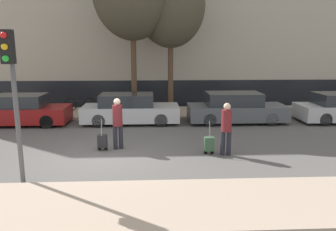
{
  "coord_description": "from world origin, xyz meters",
  "views": [
    {
      "loc": [
        1.55,
        -10.5,
        3.47
      ],
      "look_at": [
        2.16,
        1.8,
        0.95
      ],
      "focal_mm": 35.0,
      "sensor_mm": 36.0,
      "label": 1
    }
  ],
  "objects": [
    {
      "name": "bare_tree_near_crossing",
      "position": [
        2.56,
        6.93,
        5.63
      ],
      "size": [
        3.53,
        3.53,
        7.69
      ],
      "color": "#4C3826",
      "rests_on": "sidewalk_far"
    },
    {
      "name": "trolley_right",
      "position": [
        3.45,
        -0.07,
        0.35
      ],
      "size": [
        0.34,
        0.29,
        1.12
      ],
      "color": "#335138",
      "rests_on": "ground_plane"
    },
    {
      "name": "parked_bicycle",
      "position": [
        -2.36,
        7.34,
        0.49
      ],
      "size": [
        1.77,
        0.06,
        0.96
      ],
      "color": "black",
      "rests_on": "sidewalk_far"
    },
    {
      "name": "sidewalk_near",
      "position": [
        0.0,
        -3.75,
        0.06
      ],
      "size": [
        28.0,
        2.5,
        0.12
      ],
      "color": "tan",
      "rests_on": "ground_plane"
    },
    {
      "name": "parked_car_0",
      "position": [
        -4.4,
        4.68,
        0.65
      ],
      "size": [
        4.02,
        1.78,
        1.4
      ],
      "color": "maroon",
      "rests_on": "ground_plane"
    },
    {
      "name": "trolley_left",
      "position": [
        -0.18,
        0.52,
        0.33
      ],
      "size": [
        0.34,
        0.29,
        1.09
      ],
      "color": "#262628",
      "rests_on": "ground_plane"
    },
    {
      "name": "ground_plane",
      "position": [
        0.0,
        0.0,
        0.0
      ],
      "size": [
        80.0,
        80.0,
        0.0
      ],
      "primitive_type": "plane",
      "color": "#565451"
    },
    {
      "name": "parked_car_1",
      "position": [
        0.51,
        4.73,
        0.65
      ],
      "size": [
        4.5,
        1.79,
        1.4
      ],
      "color": "#B7BABF",
      "rests_on": "ground_plane"
    },
    {
      "name": "pedestrian_right",
      "position": [
        3.98,
        -0.21,
        1.0
      ],
      "size": [
        0.34,
        0.34,
        1.75
      ],
      "rotation": [
        0.0,
        0.0,
        -0.27
      ],
      "color": "#23232D",
      "rests_on": "ground_plane"
    },
    {
      "name": "parked_car_2",
      "position": [
        5.54,
        4.64,
        0.67
      ],
      "size": [
        4.59,
        1.78,
        1.44
      ],
      "color": "#4C5156",
      "rests_on": "ground_plane"
    },
    {
      "name": "traffic_light",
      "position": [
        -1.85,
        -2.36,
        2.78
      ],
      "size": [
        0.28,
        0.47,
        3.91
      ],
      "color": "#515154",
      "rests_on": "ground_plane"
    },
    {
      "name": "pedestrian_left",
      "position": [
        0.35,
        0.67,
        1.03
      ],
      "size": [
        0.34,
        0.34,
        1.8
      ],
      "rotation": [
        0.0,
        0.0,
        0.27
      ],
      "color": "#23232D",
      "rests_on": "ground_plane"
    },
    {
      "name": "sidewalk_far",
      "position": [
        0.0,
        7.0,
        0.06
      ],
      "size": [
        28.0,
        3.0,
        0.12
      ],
      "color": "tan",
      "rests_on": "ground_plane"
    }
  ]
}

